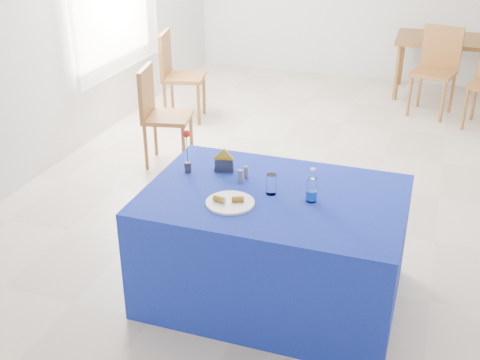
# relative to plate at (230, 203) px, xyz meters

# --- Properties ---
(floor) EXTENTS (7.00, 7.00, 0.00)m
(floor) POSITION_rel_plate_xyz_m (0.12, 2.03, -0.77)
(floor) COLOR beige
(floor) RESTS_ON ground
(plate) EXTENTS (0.29, 0.29, 0.01)m
(plate) POSITION_rel_plate_xyz_m (0.00, 0.00, 0.00)
(plate) COLOR white
(plate) RESTS_ON blue_table
(drinking_glass) EXTENTS (0.06, 0.06, 0.13)m
(drinking_glass) POSITION_rel_plate_xyz_m (0.19, 0.21, 0.06)
(drinking_glass) COLOR white
(drinking_glass) RESTS_ON blue_table
(salt_shaker) EXTENTS (0.03, 0.03, 0.08)m
(salt_shaker) POSITION_rel_plate_xyz_m (-0.04, 0.30, 0.04)
(salt_shaker) COLOR slate
(salt_shaker) RESTS_ON blue_table
(pepper_shaker) EXTENTS (0.03, 0.03, 0.08)m
(pepper_shaker) POSITION_rel_plate_xyz_m (-0.02, 0.37, 0.04)
(pepper_shaker) COLOR slate
(pepper_shaker) RESTS_ON blue_table
(blue_table) EXTENTS (1.60, 1.10, 0.76)m
(blue_table) POSITION_rel_plate_xyz_m (0.21, 0.21, -0.39)
(blue_table) COLOR #102297
(blue_table) RESTS_ON floor
(water_bottle) EXTENTS (0.07, 0.07, 0.21)m
(water_bottle) POSITION_rel_plate_xyz_m (0.45, 0.19, 0.06)
(water_bottle) COLOR white
(water_bottle) RESTS_ON blue_table
(napkin_holder) EXTENTS (0.15, 0.08, 0.16)m
(napkin_holder) POSITION_rel_plate_xyz_m (-0.19, 0.42, 0.04)
(napkin_holder) COLOR #37373C
(napkin_holder) RESTS_ON blue_table
(rose_vase) EXTENTS (0.05, 0.05, 0.30)m
(rose_vase) POSITION_rel_plate_xyz_m (-0.42, 0.33, 0.14)
(rose_vase) COLOR #29292E
(rose_vase) RESTS_ON blue_table
(oak_table) EXTENTS (1.36, 0.89, 0.76)m
(oak_table) POSITION_rel_plate_xyz_m (1.17, 5.01, -0.09)
(oak_table) COLOR brown
(oak_table) RESTS_ON floor
(chair_bg_left) EXTENTS (0.55, 0.55, 1.02)m
(chair_bg_left) POSITION_rel_plate_xyz_m (1.04, 4.31, -0.18)
(chair_bg_left) COLOR #9C602D
(chair_bg_left) RESTS_ON floor
(chair_win_a) EXTENTS (0.51, 0.51, 0.96)m
(chair_win_a) POSITION_rel_plate_xyz_m (-1.42, 1.93, -0.21)
(chair_win_a) COLOR #9C602D
(chair_win_a) RESTS_ON floor
(chair_win_b) EXTENTS (0.54, 0.54, 1.01)m
(chair_win_b) POSITION_rel_plate_xyz_m (-1.78, 3.13, -0.18)
(chair_win_b) COLOR #9C602D
(chair_win_b) RESTS_ON floor
(banana_pieces) EXTENTS (0.19, 0.09, 0.03)m
(banana_pieces) POSITION_rel_plate_xyz_m (-0.01, -0.00, 0.02)
(banana_pieces) COLOR gold
(banana_pieces) RESTS_ON plate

